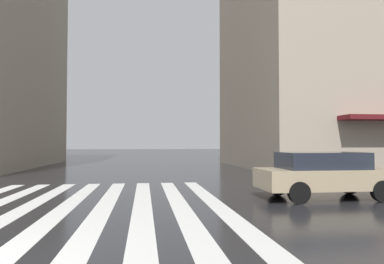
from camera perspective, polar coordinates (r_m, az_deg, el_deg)
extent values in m
cube|color=silver|center=(9.20, 4.93, -12.31)|extent=(13.00, 0.50, 0.01)
cube|color=silver|center=(9.04, -1.42, -12.51)|extent=(13.00, 0.50, 0.01)
cube|color=silver|center=(8.99, -7.92, -12.55)|extent=(13.00, 0.50, 0.01)
cube|color=silver|center=(9.05, -14.42, -12.44)|extent=(13.00, 0.50, 0.01)
cube|color=silver|center=(9.22, -20.75, -12.18)|extent=(13.00, 0.50, 0.01)
cube|color=silver|center=(9.49, -26.77, -11.80)|extent=(13.00, 0.50, 0.01)
cube|color=tan|center=(30.70, 27.19, 11.13)|extent=(14.38, 20.76, 16.96)
cube|color=tan|center=(11.77, 20.59, -6.94)|extent=(1.75, 4.10, 0.60)
cube|color=#232833|center=(11.66, 19.90, -4.28)|extent=(1.54, 2.46, 0.50)
cylinder|color=black|center=(13.12, 23.74, -7.68)|extent=(0.20, 0.62, 0.62)
cylinder|color=black|center=(11.75, 27.97, -8.31)|extent=(0.20, 0.62, 0.62)
cylinder|color=black|center=(12.03, 13.40, -8.33)|extent=(0.20, 0.62, 0.62)
cylinder|color=black|center=(10.51, 16.67, -9.24)|extent=(0.20, 0.62, 0.62)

